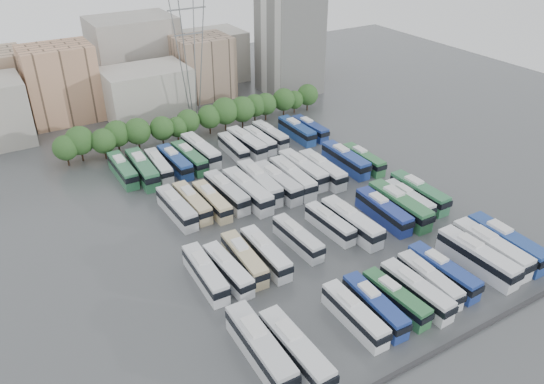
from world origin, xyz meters
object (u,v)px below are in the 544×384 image
bus_r3_s2 (159,165)px  bus_r1_s3 (266,253)px  bus_r1_s7 (330,223)px  bus_r2_s5 (247,190)px  bus_r2_s4 (226,192)px  bus_r2_s9 (303,169)px  bus_r0_s11 (477,257)px  bus_r1_s12 (408,199)px  apartment_tower (290,44)px  bus_r3_s0 (123,170)px  bus_r3_s1 (142,169)px  bus_r1_s1 (228,269)px  bus_r3_s10 (270,135)px  bus_r0_s0 (260,347)px  bus_r1_s8 (352,222)px  bus_r2_s12 (345,159)px  bus_r0_s4 (355,314)px  bus_r1_s5 (298,238)px  bus_r1_s11 (399,205)px  bus_r0_s6 (396,298)px  bus_r3_s13 (310,128)px  bus_r0_s7 (416,290)px  bus_r3_s12 (297,130)px  bus_r1_s13 (419,192)px  bus_r3_s7 (233,147)px  bus_r1_s10 (383,211)px  bus_r0_s8 (429,280)px  bus_r0_s9 (443,271)px  bus_r3_s8 (246,143)px  bus_r2_s3 (212,201)px  electricity_pylon (189,45)px  bus_r0_s1 (296,349)px  bus_r2_s6 (259,182)px  bus_r2_s10 (322,169)px  bus_r3_s3 (175,162)px  bus_r1_s0 (205,273)px  bus_r3_s4 (189,158)px  bus_r3_s5 (201,150)px  bus_r2_s2 (192,202)px  bus_r2_s7 (277,182)px  bus_r0_s12 (491,248)px  bus_r2_s1 (177,207)px  bus_r2_s13 (364,159)px  bus_r1_s2 (244,258)px  bus_r3_s9 (260,140)px

bus_r3_s2 → bus_r1_s3: bearing=-81.9°
bus_r1_s7 → bus_r2_s5: bus_r2_s5 is taller
bus_r2_s4 → bus_r2_s9: 16.56m
bus_r0_s11 → bus_r1_s7: 22.98m
bus_r1_s12 → apartment_tower: bearing=77.9°
bus_r3_s0 → bus_r3_s1: 3.85m
bus_r1_s1 → bus_r3_s10: size_ratio=0.98×
bus_r1_s3 → bus_r0_s0: bearing=-121.4°
bus_r1_s8 → bus_r2_s4: bearing=122.4°
bus_r1_s1 → bus_r2_s12: bus_r2_s12 is taller
bus_r0_s4 → bus_r1_s5: (3.26, 18.21, -0.05)m
bus_r1_s11 → bus_r3_s10: size_ratio=1.18×
bus_r0_s6 → bus_r3_s1: size_ratio=0.82×
bus_r1_s3 → bus_r3_s13: bearing=48.5°
bus_r0_s7 → bus_r3_s10: bus_r0_s7 is taller
bus_r2_s9 → bus_r3_s12: (9.71, 16.90, -0.17)m
bus_r2_s9 → bus_r3_s2: size_ratio=1.16×
bus_r0_s11 → bus_r1_s13: bus_r0_s11 is taller
bus_r3_s7 → bus_r1_s13: bearing=-57.9°
bus_r3_s10 → bus_r1_s10: bearing=-92.3°
bus_r1_s8 → bus_r3_s0: bearing=123.5°
bus_r0_s8 → bus_r0_s9: 3.03m
bus_r2_s9 → bus_r3_s8: bus_r2_s9 is taller
bus_r3_s1 → bus_r3_s2: bus_r3_s1 is taller
bus_r0_s11 → bus_r2_s9: size_ratio=1.01×
bus_r2_s3 → bus_r2_s12: (29.89, 0.66, 0.23)m
electricity_pylon → bus_r0_s4: (-10.24, -73.91, -16.89)m
bus_r0_s1 → bus_r1_s5: 23.52m
bus_r1_s13 → bus_r2_s6: bearing=141.8°
bus_r2_s10 → bus_r0_s8: bearing=-99.5°
bus_r1_s8 → bus_r3_s3: bus_r1_s8 is taller
bus_r2_s4 → bus_r2_s12: bus_r2_s12 is taller
bus_r0_s0 → bus_r3_s8: 58.64m
bus_r1_s0 → bus_r3_s4: bearing=72.2°
bus_r0_s6 → bus_r3_s5: size_ratio=0.83×
bus_r0_s8 → bus_r3_s13: 55.60m
bus_r0_s4 → bus_r2_s3: (-3.49, 35.30, 0.01)m
bus_r0_s1 → bus_r0_s6: bearing=2.7°
electricity_pylon → bus_r2_s2: 44.28m
bus_r2_s7 → bus_r2_s12: 16.75m
bus_r0_s12 → bus_r2_s3: size_ratio=1.17×
bus_r2_s1 → bus_r3_s4: bearing=58.6°
bus_r2_s9 → bus_r2_s13: 13.56m
bus_r0_s12 → bus_r2_s13: bus_r0_s12 is taller
bus_r3_s13 → bus_r0_s7: bearing=-111.9°
bus_r0_s11 → bus_r1_s2: bus_r0_s11 is taller
bus_r0_s4 → bus_r0_s12: 26.52m
bus_r2_s1 → bus_r3_s9: bearing=31.8°
bus_r0_s1 → bus_r2_s2: bearing=84.4°
bus_r2_s4 → bus_r3_s12: (26.27, 16.99, -0.08)m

